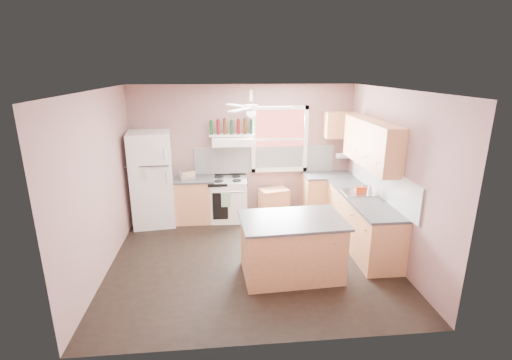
{
  "coord_description": "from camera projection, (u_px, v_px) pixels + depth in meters",
  "views": [
    {
      "loc": [
        -0.47,
        -5.45,
        3.0
      ],
      "look_at": [
        0.1,
        0.3,
        1.25
      ],
      "focal_mm": 26.0,
      "sensor_mm": 36.0,
      "label": 1
    }
  ],
  "objects": [
    {
      "name": "base_cabinet_right",
      "position": [
        362.0,
        222.0,
        6.45
      ],
      "size": [
        0.6,
        2.2,
        0.86
      ],
      "primitive_type": "cube",
      "color": "#BB7B4E",
      "rests_on": "floor"
    },
    {
      "name": "island_top",
      "position": [
        292.0,
        220.0,
        5.38
      ],
      "size": [
        1.56,
        1.06,
        0.04
      ],
      "primitive_type": "cube",
      "rotation": [
        0.0,
        0.0,
        0.05
      ],
      "color": "#3D3D3F",
      "rests_on": "island"
    },
    {
      "name": "ceiling",
      "position": [
        251.0,
        90.0,
        5.32
      ],
      "size": [
        4.5,
        4.5,
        0.0
      ],
      "primitive_type": "plane",
      "color": "white",
      "rests_on": "ground"
    },
    {
      "name": "range_hood",
      "position": [
        232.0,
        141.0,
        7.28
      ],
      "size": [
        0.78,
        0.5,
        0.14
      ],
      "primitive_type": "cube",
      "color": "white",
      "rests_on": "wall_back"
    },
    {
      "name": "refrigerator",
      "position": [
        152.0,
        179.0,
        7.23
      ],
      "size": [
        0.87,
        0.85,
        1.85
      ],
      "primitive_type": "cube",
      "rotation": [
        0.0,
        0.0,
        0.12
      ],
      "color": "white",
      "rests_on": "floor"
    },
    {
      "name": "floor",
      "position": [
        252.0,
        258.0,
        6.1
      ],
      "size": [
        4.5,
        4.5,
        0.0
      ],
      "primitive_type": "plane",
      "color": "black",
      "rests_on": "ground"
    },
    {
      "name": "window_view",
      "position": [
        279.0,
        139.0,
        7.6
      ],
      "size": [
        1.0,
        0.02,
        1.2
      ],
      "primitive_type": "cube",
      "color": "maroon",
      "rests_on": "wall_back"
    },
    {
      "name": "wine_bottles",
      "position": [
        232.0,
        127.0,
        7.32
      ],
      "size": [
        0.86,
        0.06,
        0.31
      ],
      "color": "#143819",
      "rests_on": "bottle_shelf"
    },
    {
      "name": "counter_left",
      "position": [
        191.0,
        179.0,
        7.37
      ],
      "size": [
        0.92,
        0.62,
        0.04
      ],
      "primitive_type": "cube",
      "color": "#3D3D3F",
      "rests_on": "base_cabinet_left"
    },
    {
      "name": "upper_cabinet_corner",
      "position": [
        340.0,
        125.0,
        7.48
      ],
      "size": [
        0.6,
        0.33,
        0.52
      ],
      "primitive_type": "cube",
      "color": "#BB7B4E",
      "rests_on": "wall_back"
    },
    {
      "name": "cart",
      "position": [
        274.0,
        203.0,
        7.75
      ],
      "size": [
        0.65,
        0.51,
        0.57
      ],
      "primitive_type": "cube",
      "rotation": [
        0.0,
        0.0,
        0.25
      ],
      "color": "#BB7B4E",
      "rests_on": "floor"
    },
    {
      "name": "sink",
      "position": [
        359.0,
        193.0,
        6.5
      ],
      "size": [
        0.55,
        0.45,
        0.03
      ],
      "primitive_type": "cube",
      "color": "silver",
      "rests_on": "counter_right"
    },
    {
      "name": "island",
      "position": [
        292.0,
        248.0,
        5.51
      ],
      "size": [
        1.47,
        0.97,
        0.86
      ],
      "primitive_type": "cube",
      "rotation": [
        0.0,
        0.0,
        0.05
      ],
      "color": "#BB7B4E",
      "rests_on": "floor"
    },
    {
      "name": "counter_corner",
      "position": [
        329.0,
        175.0,
        7.63
      ],
      "size": [
        1.02,
        0.62,
        0.04
      ],
      "primitive_type": "cube",
      "color": "#3D3D3F",
      "rests_on": "base_cabinet_corner"
    },
    {
      "name": "faucet",
      "position": [
        368.0,
        189.0,
        6.5
      ],
      "size": [
        0.03,
        0.03,
        0.14
      ],
      "primitive_type": "cylinder",
      "color": "silver",
      "rests_on": "sink"
    },
    {
      "name": "backsplash_right",
      "position": [
        382.0,
        181.0,
        6.26
      ],
      "size": [
        0.03,
        2.6,
        0.55
      ],
      "primitive_type": "cube",
      "color": "white",
      "rests_on": "wall_right"
    },
    {
      "name": "toaster",
      "position": [
        187.0,
        175.0,
        7.24
      ],
      "size": [
        0.32,
        0.24,
        0.18
      ],
      "primitive_type": "cube",
      "rotation": [
        0.0,
        0.0,
        0.33
      ],
      "color": "silver",
      "rests_on": "counter_left"
    },
    {
      "name": "backsplash_back",
      "position": [
        265.0,
        160.0,
        7.7
      ],
      "size": [
        2.9,
        0.03,
        0.55
      ],
      "primitive_type": "cube",
      "color": "white",
      "rests_on": "wall_back"
    },
    {
      "name": "base_cabinet_left",
      "position": [
        192.0,
        200.0,
        7.5
      ],
      "size": [
        0.9,
        0.6,
        0.86
      ],
      "primitive_type": "cube",
      "color": "#BB7B4E",
      "rests_on": "floor"
    },
    {
      "name": "base_cabinet_corner",
      "position": [
        328.0,
        196.0,
        7.76
      ],
      "size": [
        1.0,
        0.6,
        0.86
      ],
      "primitive_type": "cube",
      "color": "#BB7B4E",
      "rests_on": "floor"
    },
    {
      "name": "ceiling_fan_hub",
      "position": [
        251.0,
        107.0,
        5.39
      ],
      "size": [
        0.2,
        0.2,
        0.08
      ],
      "primitive_type": "cylinder",
      "color": "white",
      "rests_on": "ceiling"
    },
    {
      "name": "paper_towel",
      "position": [
        343.0,
        156.0,
        7.71
      ],
      "size": [
        0.26,
        0.12,
        0.12
      ],
      "primitive_type": "cylinder",
      "rotation": [
        0.0,
        1.57,
        0.0
      ],
      "color": "white",
      "rests_on": "wall_back"
    },
    {
      "name": "counter_right",
      "position": [
        363.0,
        198.0,
        6.32
      ],
      "size": [
        0.62,
        2.22,
        0.04
      ],
      "primitive_type": "cube",
      "color": "#3D3D3F",
      "rests_on": "base_cabinet_right"
    },
    {
      "name": "bottle_shelf",
      "position": [
        232.0,
        135.0,
        7.36
      ],
      "size": [
        0.9,
        0.26,
        0.03
      ],
      "primitive_type": "cube",
      "color": "white",
      "rests_on": "range_hood"
    },
    {
      "name": "stove",
      "position": [
        228.0,
        199.0,
        7.57
      ],
      "size": [
        0.81,
        0.68,
        0.86
      ],
      "primitive_type": "cube",
      "rotation": [
        0.0,
        0.0,
        -0.06
      ],
      "color": "white",
      "rests_on": "floor"
    },
    {
      "name": "wall_back",
      "position": [
        243.0,
        151.0,
        7.64
      ],
      "size": [
        4.5,
        0.05,
        2.7
      ],
      "primitive_type": "cube",
      "color": "#86605C",
      "rests_on": "ground"
    },
    {
      "name": "wall_right",
      "position": [
        393.0,
        176.0,
        5.93
      ],
      "size": [
        0.05,
        4.0,
        2.7
      ],
      "primitive_type": "cube",
      "color": "#86605C",
      "rests_on": "ground"
    },
    {
      "name": "upper_cabinet_right",
      "position": [
        371.0,
        143.0,
        6.26
      ],
      "size": [
        0.33,
        1.8,
        0.76
      ],
      "primitive_type": "cube",
      "color": "#BB7B4E",
      "rests_on": "wall_right"
    },
    {
      "name": "window_frame",
      "position": [
        280.0,
        139.0,
        7.57
      ],
      "size": [
        1.16,
        0.07,
        1.36
      ],
      "primitive_type": "cube",
      "color": "white",
      "rests_on": "wall_back"
    },
    {
      "name": "soap_bottle",
      "position": [
        370.0,
        190.0,
        6.3
      ],
      "size": [
        0.11,
        0.11,
        0.23
      ],
      "primitive_type": "imported",
      "rotation": [
        0.0,
        0.0,
        4.44
      ],
      "color": "silver",
      "rests_on": "counter_right"
    },
    {
      "name": "red_caddy",
      "position": [
        361.0,
        189.0,
        6.53
      ],
      "size": [
        0.2,
        0.16,
        0.1
      ],
      "primitive_type": "cube",
      "rotation": [
        0.0,
        0.0,
        -0.22
      ],
      "color": "#A82A0E",
      "rests_on": "counter_right"
    },
    {
      "name": "wall_left",
      "position": [
        99.0,
        184.0,
        5.5
      ],
      "size": [
        0.05,
        4.0,
        2.7
      ],
      "primitive_type": "cube",
      "color": "#86605C",
      "rests_on": "ground"
    }
  ]
}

